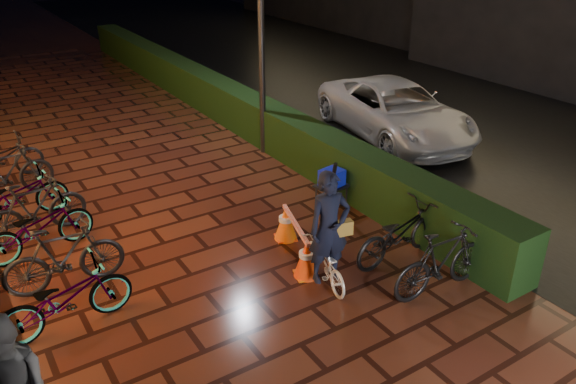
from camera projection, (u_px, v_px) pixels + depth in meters
ground at (258, 300)px, 8.07m from camera, size 80.00×80.00×0.00m
asphalt_road at (441, 107)px, 16.22m from camera, size 11.00×60.00×0.01m
hedge at (216, 96)px, 15.49m from camera, size 0.70×20.00×1.00m
van at (395, 110)px, 13.81m from camera, size 2.98×5.09×1.33m
lamp_post_hedge at (261, 27)px, 11.91m from camera, size 0.49×0.22×5.19m
cyclist at (327, 244)px, 8.15m from camera, size 0.71×1.34×1.84m
traffic_barrier at (296, 239)px, 8.99m from camera, size 0.75×1.52×0.62m
cart_assembly at (332, 180)px, 10.47m from camera, size 0.63×0.66×1.05m
parked_bikes_storefront at (28, 211)px, 9.47m from camera, size 2.03×6.32×1.03m
parked_bikes_hedge at (418, 245)px, 8.49m from camera, size 1.87×1.63×1.03m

